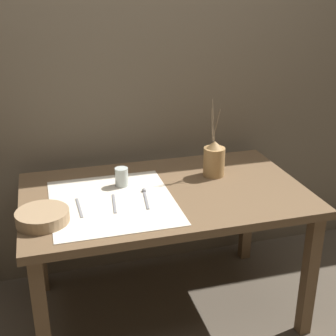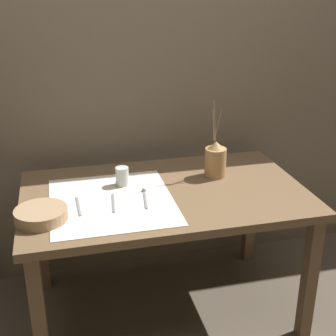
{
  "view_description": "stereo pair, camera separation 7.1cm",
  "coord_description": "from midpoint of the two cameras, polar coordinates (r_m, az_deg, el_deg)",
  "views": [
    {
      "loc": [
        -0.55,
        -2.0,
        1.68
      ],
      "look_at": [
        0.02,
        0.0,
        0.83
      ],
      "focal_mm": 50.0,
      "sensor_mm": 36.0,
      "label": 1
    },
    {
      "loc": [
        -0.48,
        -2.02,
        1.68
      ],
      "look_at": [
        0.02,
        0.0,
        0.83
      ],
      "focal_mm": 50.0,
      "sensor_mm": 36.0,
      "label": 2
    }
  ],
  "objects": [
    {
      "name": "glass_tumbler_near",
      "position": [
        2.34,
        -4.76,
        -1.03
      ],
      "size": [
        0.07,
        0.07,
        0.09
      ],
      "color": "#B7C1BC",
      "rests_on": "wooden_table"
    },
    {
      "name": "wooden_table",
      "position": [
        2.33,
        0.45,
        -4.62
      ],
      "size": [
        1.38,
        0.84,
        0.71
      ],
      "color": "brown",
      "rests_on": "ground_plane"
    },
    {
      "name": "fork_outer",
      "position": [
        2.16,
        -9.94,
        -4.63
      ],
      "size": [
        0.02,
        0.19,
        0.0
      ],
      "color": "gray",
      "rests_on": "wooden_table"
    },
    {
      "name": "linen_cloth",
      "position": [
        2.2,
        -5.95,
        -4.04
      ],
      "size": [
        0.57,
        0.62,
        0.0
      ],
      "color": "beige",
      "rests_on": "wooden_table"
    },
    {
      "name": "wooden_bowl",
      "position": [
        2.08,
        -14.27,
        -5.56
      ],
      "size": [
        0.23,
        0.23,
        0.05
      ],
      "color": "#9E7F5B",
      "rests_on": "wooden_table"
    },
    {
      "name": "fork_inner",
      "position": [
        2.18,
        -5.74,
        -4.23
      ],
      "size": [
        0.03,
        0.19,
        0.0
      ],
      "color": "gray",
      "rests_on": "wooden_table"
    },
    {
      "name": "stone_wall_back",
      "position": [
        2.64,
        -2.4,
        11.76
      ],
      "size": [
        7.0,
        0.06,
        2.4
      ],
      "color": "#6B5E4C",
      "rests_on": "ground_plane"
    },
    {
      "name": "pitcher_with_flowers",
      "position": [
        2.45,
        6.63,
        0.96
      ],
      "size": [
        0.11,
        0.11,
        0.41
      ],
      "color": "#A87F4C",
      "rests_on": "wooden_table"
    },
    {
      "name": "spoon_inner",
      "position": [
        2.25,
        -1.97,
        -3.18
      ],
      "size": [
        0.04,
        0.2,
        0.02
      ],
      "color": "gray",
      "rests_on": "wooden_table"
    },
    {
      "name": "ground_plane",
      "position": [
        2.67,
        0.41,
        -16.71
      ],
      "size": [
        12.0,
        12.0,
        0.0
      ],
      "primitive_type": "plane",
      "color": "brown"
    }
  ]
}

